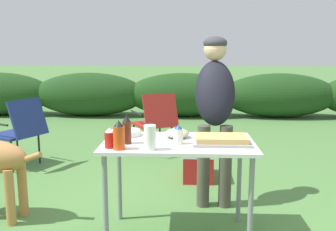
{
  "coord_description": "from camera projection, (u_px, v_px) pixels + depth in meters",
  "views": [
    {
      "loc": [
        0.05,
        -2.65,
        1.4
      ],
      "look_at": [
        -0.09,
        0.24,
        0.89
      ],
      "focal_mm": 40.0,
      "sensor_mm": 36.0,
      "label": 1
    }
  ],
  "objects": [
    {
      "name": "plate_stack",
      "position": [
        126.0,
        133.0,
        2.92
      ],
      "size": [
        0.23,
        0.23,
        0.04
      ],
      "primitive_type": "cylinder",
      "color": "white",
      "rests_on": "folding_table"
    },
    {
      "name": "camp_chair_near_hedge",
      "position": [
        156.0,
        120.0,
        5.05
      ],
      "size": [
        0.68,
        0.74,
        0.83
      ],
      "rotation": [
        0.0,
        0.0,
        0.48
      ],
      "color": "maroon",
      "rests_on": "ground"
    },
    {
      "name": "paper_cup_stack",
      "position": [
        150.0,
        138.0,
        2.48
      ],
      "size": [
        0.08,
        0.08,
        0.17
      ],
      "primitive_type": "cylinder",
      "color": "white",
      "rests_on": "folding_table"
    },
    {
      "name": "bbq_sauce_bottle",
      "position": [
        127.0,
        130.0,
        2.65
      ],
      "size": [
        0.06,
        0.06,
        0.21
      ],
      "color": "#562314",
      "rests_on": "folding_table"
    },
    {
      "name": "cooler_box",
      "position": [
        198.0,
        163.0,
        4.12
      ],
      "size": [
        0.33,
        0.49,
        0.34
      ],
      "rotation": [
        0.0,
        0.0,
        4.7
      ],
      "color": "#B21E1E",
      "rests_on": "ground"
    },
    {
      "name": "ketchup_bottle",
      "position": [
        110.0,
        138.0,
        2.54
      ],
      "size": [
        0.07,
        0.07,
        0.14
      ],
      "color": "red",
      "rests_on": "folding_table"
    },
    {
      "name": "standing_person_in_navy_coat",
      "position": [
        215.0,
        101.0,
        3.34
      ],
      "size": [
        0.36,
        0.46,
        1.52
      ],
      "rotation": [
        0.0,
        0.0,
        -0.01
      ],
      "color": "#4C473D",
      "rests_on": "ground"
    },
    {
      "name": "food_tray",
      "position": [
        221.0,
        140.0,
        2.67
      ],
      "size": [
        0.41,
        0.27,
        0.06
      ],
      "color": "#9E9EA3",
      "rests_on": "folding_table"
    },
    {
      "name": "hot_sauce_bottle",
      "position": [
        119.0,
        136.0,
        2.5
      ],
      "size": [
        0.08,
        0.08,
        0.2
      ],
      "color": "#CC4214",
      "rests_on": "folding_table"
    },
    {
      "name": "mixing_bowl",
      "position": [
        177.0,
        133.0,
        2.84
      ],
      "size": [
        0.18,
        0.18,
        0.07
      ],
      "primitive_type": "ellipsoid",
      "color": "#ADBC99",
      "rests_on": "folding_table"
    },
    {
      "name": "mayo_bottle",
      "position": [
        178.0,
        135.0,
        2.65
      ],
      "size": [
        0.07,
        0.07,
        0.14
      ],
      "color": "silver",
      "rests_on": "folding_table"
    },
    {
      "name": "folding_table",
      "position": [
        178.0,
        152.0,
        2.74
      ],
      "size": [
        1.1,
        0.64,
        0.74
      ],
      "color": "silver",
      "rests_on": "ground"
    },
    {
      "name": "shrub_hedge",
      "position": [
        183.0,
        95.0,
        7.87
      ],
      "size": [
        14.4,
        0.9,
        0.92
      ],
      "color": "#1E4219",
      "rests_on": "ground"
    },
    {
      "name": "camp_chair_green_behind_table",
      "position": [
        19.0,
        129.0,
        4.46
      ],
      "size": [
        0.73,
        0.68,
        0.83
      ],
      "rotation": [
        0.0,
        0.0,
        1.11
      ],
      "color": "navy",
      "rests_on": "ground"
    }
  ]
}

